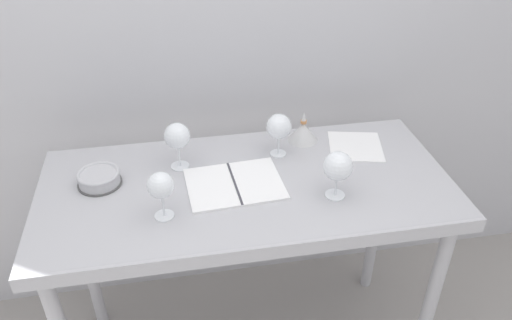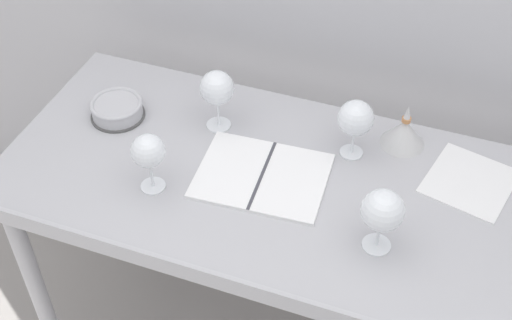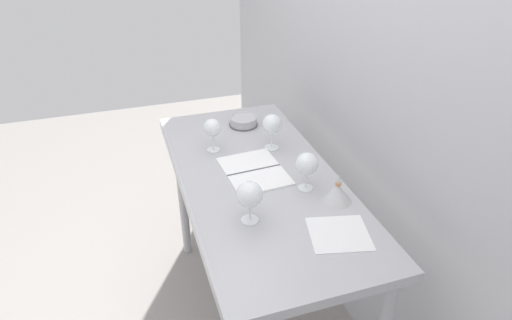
{
  "view_description": "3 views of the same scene",
  "coord_description": "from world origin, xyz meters",
  "px_view_note": "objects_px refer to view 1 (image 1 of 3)",
  "views": [
    {
      "loc": [
        -0.22,
        -1.38,
        1.91
      ],
      "look_at": [
        0.04,
        0.03,
        0.97
      ],
      "focal_mm": 35.39,
      "sensor_mm": 36.0,
      "label": 1
    },
    {
      "loc": [
        0.36,
        -1.16,
        2.11
      ],
      "look_at": [
        -0.05,
        -0.03,
        0.97
      ],
      "focal_mm": 48.4,
      "sensor_mm": 36.0,
      "label": 2
    },
    {
      "loc": [
        1.51,
        -0.51,
        1.93
      ],
      "look_at": [
        -0.07,
        0.01,
        0.94
      ],
      "focal_mm": 31.28,
      "sensor_mm": 36.0,
      "label": 3
    }
  ],
  "objects_px": {
    "tasting_bowl": "(99,178)",
    "decanter_funnel": "(303,131)",
    "wine_glass_near_right": "(338,167)",
    "tasting_sheet_upper": "(355,146)",
    "wine_glass_near_left": "(161,187)",
    "wine_glass_far_left": "(177,137)",
    "wine_glass_far_right": "(279,127)",
    "open_notebook": "(235,184)"
  },
  "relations": [
    {
      "from": "wine_glass_near_right",
      "to": "tasting_bowl",
      "type": "height_order",
      "value": "wine_glass_near_right"
    },
    {
      "from": "tasting_bowl",
      "to": "wine_glass_far_right",
      "type": "bearing_deg",
      "value": 6.69
    },
    {
      "from": "wine_glass_far_left",
      "to": "decanter_funnel",
      "type": "xyz_separation_m",
      "value": [
        0.48,
        0.1,
        -0.08
      ]
    },
    {
      "from": "wine_glass_far_left",
      "to": "wine_glass_near_right",
      "type": "bearing_deg",
      "value": -28.03
    },
    {
      "from": "wine_glass_near_right",
      "to": "tasting_sheet_upper",
      "type": "bearing_deg",
      "value": 58.44
    },
    {
      "from": "wine_glass_far_left",
      "to": "tasting_sheet_upper",
      "type": "relative_size",
      "value": 0.83
    },
    {
      "from": "wine_glass_far_left",
      "to": "wine_glass_near_left",
      "type": "bearing_deg",
      "value": -103.32
    },
    {
      "from": "wine_glass_far_right",
      "to": "wine_glass_near_right",
      "type": "relative_size",
      "value": 0.99
    },
    {
      "from": "wine_glass_far_right",
      "to": "decanter_funnel",
      "type": "bearing_deg",
      "value": 35.61
    },
    {
      "from": "tasting_bowl",
      "to": "wine_glass_near_left",
      "type": "bearing_deg",
      "value": -45.02
    },
    {
      "from": "wine_glass_near_left",
      "to": "open_notebook",
      "type": "bearing_deg",
      "value": 27.34
    },
    {
      "from": "tasting_bowl",
      "to": "decanter_funnel",
      "type": "height_order",
      "value": "decanter_funnel"
    },
    {
      "from": "wine_glass_near_left",
      "to": "open_notebook",
      "type": "relative_size",
      "value": 0.48
    },
    {
      "from": "wine_glass_far_left",
      "to": "decanter_funnel",
      "type": "distance_m",
      "value": 0.49
    },
    {
      "from": "wine_glass_far_right",
      "to": "wine_glass_near_left",
      "type": "relative_size",
      "value": 1.02
    },
    {
      "from": "wine_glass_far_right",
      "to": "wine_glass_far_left",
      "type": "relative_size",
      "value": 0.95
    },
    {
      "from": "wine_glass_far_right",
      "to": "wine_glass_near_right",
      "type": "bearing_deg",
      "value": -65.06
    },
    {
      "from": "wine_glass_near_right",
      "to": "wine_glass_far_left",
      "type": "bearing_deg",
      "value": 151.97
    },
    {
      "from": "wine_glass_near_right",
      "to": "decanter_funnel",
      "type": "height_order",
      "value": "wine_glass_near_right"
    },
    {
      "from": "wine_glass_far_right",
      "to": "wine_glass_near_right",
      "type": "xyz_separation_m",
      "value": [
        0.13,
        -0.28,
        -0.0
      ]
    },
    {
      "from": "tasting_bowl",
      "to": "decanter_funnel",
      "type": "bearing_deg",
      "value": 11.81
    },
    {
      "from": "wine_glass_far_left",
      "to": "tasting_bowl",
      "type": "distance_m",
      "value": 0.3
    },
    {
      "from": "wine_glass_far_left",
      "to": "decanter_funnel",
      "type": "relative_size",
      "value": 1.4
    },
    {
      "from": "open_notebook",
      "to": "tasting_bowl",
      "type": "relative_size",
      "value": 2.25
    },
    {
      "from": "wine_glass_far_right",
      "to": "wine_glass_near_right",
      "type": "height_order",
      "value": "wine_glass_near_right"
    },
    {
      "from": "wine_glass_far_right",
      "to": "tasting_bowl",
      "type": "height_order",
      "value": "wine_glass_far_right"
    },
    {
      "from": "open_notebook",
      "to": "tasting_sheet_upper",
      "type": "xyz_separation_m",
      "value": [
        0.49,
        0.16,
        -0.0
      ]
    },
    {
      "from": "tasting_sheet_upper",
      "to": "wine_glass_far_left",
      "type": "bearing_deg",
      "value": -165.42
    },
    {
      "from": "wine_glass_near_left",
      "to": "wine_glass_far_left",
      "type": "distance_m",
      "value": 0.28
    },
    {
      "from": "wine_glass_far_right",
      "to": "tasting_bowl",
      "type": "xyz_separation_m",
      "value": [
        -0.64,
        -0.07,
        -0.09
      ]
    },
    {
      "from": "wine_glass_near_left",
      "to": "decanter_funnel",
      "type": "bearing_deg",
      "value": 34.18
    },
    {
      "from": "wine_glass_near_left",
      "to": "wine_glass_near_right",
      "type": "height_order",
      "value": "wine_glass_near_right"
    },
    {
      "from": "wine_glass_near_right",
      "to": "decanter_funnel",
      "type": "distance_m",
      "value": 0.37
    },
    {
      "from": "wine_glass_near_right",
      "to": "open_notebook",
      "type": "height_order",
      "value": "wine_glass_near_right"
    },
    {
      "from": "wine_glass_far_left",
      "to": "tasting_bowl",
      "type": "bearing_deg",
      "value": -168.09
    },
    {
      "from": "tasting_sheet_upper",
      "to": "decanter_funnel",
      "type": "distance_m",
      "value": 0.21
    },
    {
      "from": "tasting_sheet_upper",
      "to": "tasting_bowl",
      "type": "bearing_deg",
      "value": -162.31
    },
    {
      "from": "wine_glass_near_left",
      "to": "decanter_funnel",
      "type": "relative_size",
      "value": 1.3
    },
    {
      "from": "wine_glass_near_right",
      "to": "tasting_bowl",
      "type": "distance_m",
      "value": 0.8
    },
    {
      "from": "decanter_funnel",
      "to": "tasting_sheet_upper",
      "type": "bearing_deg",
      "value": -24.19
    },
    {
      "from": "tasting_bowl",
      "to": "decanter_funnel",
      "type": "xyz_separation_m",
      "value": [
        0.75,
        0.16,
        0.01
      ]
    },
    {
      "from": "wine_glass_far_left",
      "to": "wine_glass_far_right",
      "type": "bearing_deg",
      "value": 2.68
    }
  ]
}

